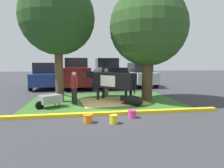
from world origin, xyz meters
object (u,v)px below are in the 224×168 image
at_px(bucket_pink, 132,114).
at_px(pickup_truck_maroon, 77,74).
at_px(person_handler, 74,87).
at_px(bucket_orange, 88,118).
at_px(sedan_silver, 140,75).
at_px(bucket_yellow, 113,119).
at_px(wheelbarrow, 50,99).
at_px(shade_tree_left, 58,18).
at_px(calf_lying, 132,100).
at_px(shade_tree_right, 148,27).
at_px(cow_holstein, 112,81).
at_px(sedan_blue, 46,76).
at_px(person_visitor_near, 106,81).
at_px(pickup_truck_black, 109,73).

distance_m(bucket_pink, pickup_truck_maroon, 9.63).
xyz_separation_m(person_handler, bucket_orange, (0.53, -2.97, -0.70)).
bearing_deg(sedan_silver, bucket_yellow, -111.97).
relative_size(wheelbarrow, pickup_truck_maroon, 0.27).
xyz_separation_m(shade_tree_left, calf_lying, (3.47, -1.39, -3.96)).
bearing_deg(bucket_orange, person_handler, 100.19).
xyz_separation_m(shade_tree_right, cow_holstein, (-1.86, 0.15, -2.74)).
distance_m(shade_tree_left, sedan_blue, 6.86).
bearing_deg(calf_lying, person_handler, 166.39).
xyz_separation_m(bucket_yellow, sedan_blue, (-3.78, 9.76, 0.83)).
bearing_deg(sedan_silver, shade_tree_left, -135.42).
height_order(cow_holstein, person_handler, person_handler).
distance_m(shade_tree_right, person_visitor_near, 3.94).
bearing_deg(person_handler, pickup_truck_black, 68.94).
xyz_separation_m(pickup_truck_black, sedan_silver, (2.72, -0.16, -0.13)).
relative_size(person_handler, bucket_orange, 4.71).
distance_m(shade_tree_right, bucket_orange, 5.96).
height_order(calf_lying, bucket_pink, calf_lying).
height_order(cow_holstein, pickup_truck_maroon, pickup_truck_maroon).
relative_size(person_handler, wheelbarrow, 1.06).
bearing_deg(cow_holstein, pickup_truck_black, 83.39).
distance_m(pickup_truck_maroon, sedan_silver, 5.41).
height_order(bucket_yellow, bucket_pink, bucket_yellow).
height_order(bucket_pink, pickup_truck_maroon, pickup_truck_maroon).
bearing_deg(person_visitor_near, bucket_pink, -86.27).
bearing_deg(wheelbarrow, person_visitor_near, 43.31).
height_order(wheelbarrow, pickup_truck_maroon, pickup_truck_maroon).
bearing_deg(sedan_silver, pickup_truck_black, 176.59).
bearing_deg(cow_holstein, wheelbarrow, -160.05).
height_order(wheelbarrow, bucket_orange, wheelbarrow).
bearing_deg(wheelbarrow, sedan_blue, 100.90).
distance_m(shade_tree_right, pickup_truck_black, 7.18).
distance_m(cow_holstein, person_handler, 2.03).
relative_size(cow_holstein, pickup_truck_maroon, 0.46).
height_order(shade_tree_left, cow_holstein, shade_tree_left).
bearing_deg(cow_holstein, sedan_silver, 61.02).
bearing_deg(sedan_blue, bucket_pink, -63.56).
distance_m(wheelbarrow, bucket_pink, 3.84).
bearing_deg(bucket_yellow, bucket_orange, 164.80).
relative_size(shade_tree_left, bucket_orange, 18.01).
relative_size(shade_tree_left, bucket_pink, 19.15).
bearing_deg(pickup_truck_maroon, person_handler, -89.87).
distance_m(person_visitor_near, bucket_orange, 5.38).
xyz_separation_m(person_handler, wheelbarrow, (-1.05, -0.53, -0.46)).
bearing_deg(person_visitor_near, bucket_yellow, -95.08).
height_order(person_visitor_near, wheelbarrow, person_visitor_near).
height_order(calf_lying, person_visitor_near, person_visitor_near).
xyz_separation_m(calf_lying, person_visitor_near, (-0.87, 2.85, 0.66)).
height_order(bucket_orange, bucket_yellow, bucket_yellow).
distance_m(bucket_yellow, sedan_silver, 10.81).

